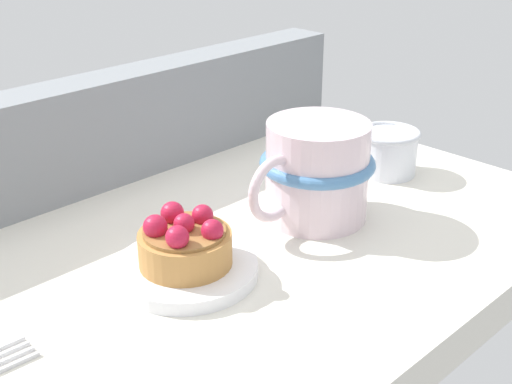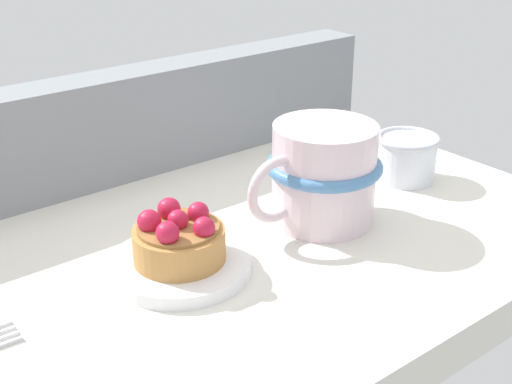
# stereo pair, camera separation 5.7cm
# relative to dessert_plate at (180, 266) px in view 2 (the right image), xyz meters

# --- Properties ---
(ground_plane) EXTENTS (0.70, 0.41, 0.04)m
(ground_plane) POSITION_rel_dessert_plate_xyz_m (0.03, 0.02, -0.02)
(ground_plane) COLOR silver
(window_rail_back) EXTENTS (0.68, 0.05, 0.11)m
(window_rail_back) POSITION_rel_dessert_plate_xyz_m (0.03, 0.20, 0.05)
(window_rail_back) COLOR gray
(window_rail_back) RESTS_ON ground_plane
(dessert_plate) EXTENTS (0.11, 0.11, 0.01)m
(dessert_plate) POSITION_rel_dessert_plate_xyz_m (0.00, 0.00, 0.00)
(dessert_plate) COLOR white
(dessert_plate) RESTS_ON ground_plane
(raspberry_tart) EXTENTS (0.07, 0.07, 0.04)m
(raspberry_tart) POSITION_rel_dessert_plate_xyz_m (-0.00, 0.00, 0.02)
(raspberry_tart) COLOR #B77F42
(raspberry_tart) RESTS_ON dessert_plate
(coffee_mug) EXTENTS (0.14, 0.10, 0.09)m
(coffee_mug) POSITION_rel_dessert_plate_xyz_m (0.15, -0.00, 0.04)
(coffee_mug) COLOR silver
(coffee_mug) RESTS_ON ground_plane
(sugar_bowl) EXTENTS (0.06, 0.06, 0.05)m
(sugar_bowl) POSITION_rel_dessert_plate_xyz_m (0.28, 0.01, 0.02)
(sugar_bowl) COLOR silver
(sugar_bowl) RESTS_ON ground_plane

